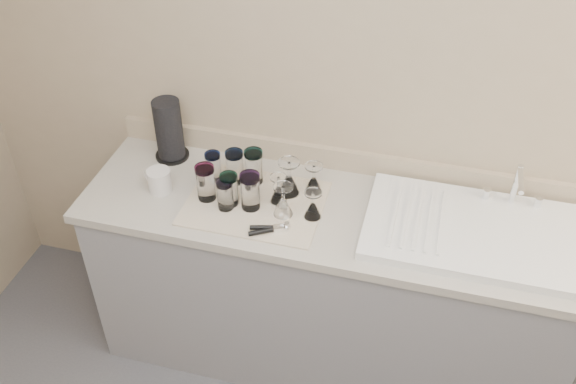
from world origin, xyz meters
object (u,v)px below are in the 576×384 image
(tumbler_cyan, at_px, (235,167))
(goblet_front_right, at_px, (313,208))
(tumbler_magenta, at_px, (206,182))
(tumbler_blue, at_px, (229,189))
(paper_towel_roll, at_px, (169,130))
(sink_unit, at_px, (473,231))
(white_mug, at_px, (159,180))
(tumbler_lavender, at_px, (250,191))
(goblet_front_left, at_px, (283,205))
(can_opener, at_px, (269,229))
(goblet_extra, at_px, (279,193))
(tumbler_teal, at_px, (213,166))
(tumbler_purple, at_px, (254,166))
(goblet_back_left, at_px, (289,182))
(goblet_back_right, at_px, (313,183))
(tumbler_extra, at_px, (225,194))

(tumbler_cyan, xyz_separation_m, goblet_front_right, (0.37, -0.14, -0.03))
(tumbler_magenta, bearing_deg, goblet_front_right, -0.18)
(tumbler_blue, xyz_separation_m, paper_towel_roll, (-0.36, 0.25, 0.06))
(sink_unit, distance_m, white_mug, 1.28)
(tumbler_lavender, height_order, goblet_front_left, tumbler_lavender)
(can_opener, bearing_deg, tumbler_lavender, 133.03)
(tumbler_lavender, bearing_deg, tumbler_magenta, 177.43)
(tumbler_magenta, xyz_separation_m, goblet_extra, (0.29, 0.06, -0.04))
(goblet_front_left, relative_size, goblet_extra, 1.13)
(tumbler_lavender, bearing_deg, tumbler_teal, 146.88)
(tumbler_lavender, height_order, white_mug, tumbler_lavender)
(tumbler_teal, xyz_separation_m, tumbler_lavender, (0.21, -0.13, 0.01))
(white_mug, bearing_deg, can_opener, -14.60)
(tumbler_blue, distance_m, goblet_front_right, 0.34)
(tumbler_purple, height_order, paper_towel_roll, paper_towel_roll)
(tumbler_teal, relative_size, goblet_front_left, 0.94)
(can_opener, relative_size, white_mug, 1.05)
(tumbler_purple, distance_m, white_mug, 0.40)
(tumbler_blue, distance_m, goblet_back_left, 0.25)
(tumbler_cyan, relative_size, tumbler_lavender, 0.93)
(tumbler_teal, xyz_separation_m, paper_towel_roll, (-0.24, 0.12, 0.06))
(sink_unit, relative_size, goblet_back_left, 5.23)
(tumbler_teal, height_order, goblet_extra, tumbler_teal)
(tumbler_purple, relative_size, goblet_back_right, 1.15)
(tumbler_teal, height_order, tumbler_blue, tumbler_blue)
(tumbler_cyan, bearing_deg, white_mug, -155.93)
(tumbler_blue, distance_m, can_opener, 0.24)
(goblet_front_right, bearing_deg, paper_towel_roll, 160.85)
(goblet_front_right, bearing_deg, tumbler_cyan, 159.62)
(sink_unit, relative_size, can_opener, 5.32)
(tumbler_teal, distance_m, goblet_extra, 0.31)
(sink_unit, xyz_separation_m, goblet_back_left, (-0.75, 0.06, 0.04))
(tumbler_cyan, height_order, tumbler_purple, tumbler_purple)
(goblet_front_right, bearing_deg, goblet_back_left, 136.73)
(tumbler_blue, height_order, goblet_back_left, goblet_back_left)
(tumbler_teal, relative_size, paper_towel_roll, 0.47)
(goblet_front_left, bearing_deg, tumbler_teal, 157.48)
(tumbler_cyan, relative_size, goblet_front_right, 1.22)
(tumbler_blue, distance_m, tumbler_lavender, 0.09)
(tumbler_extra, distance_m, white_mug, 0.31)
(tumbler_teal, xyz_separation_m, can_opener, (0.32, -0.25, -0.06))
(goblet_extra, bearing_deg, goblet_front_right, -20.54)
(tumbler_purple, bearing_deg, tumbler_blue, -107.30)
(tumbler_cyan, xyz_separation_m, can_opener, (0.23, -0.26, -0.07))
(tumbler_extra, bearing_deg, paper_towel_roll, 141.34)
(tumbler_blue, relative_size, goblet_front_right, 1.17)
(tumbler_magenta, bearing_deg, sink_unit, 3.46)
(paper_towel_roll, bearing_deg, goblet_back_right, -7.77)
(tumbler_teal, bearing_deg, tumbler_purple, 9.57)
(tumbler_magenta, bearing_deg, goblet_front_left, -2.90)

